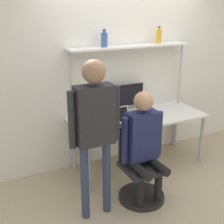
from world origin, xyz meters
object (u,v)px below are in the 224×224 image
Objects in this scene: monitor at (123,97)px; laptop at (119,120)px; cell_phone at (138,121)px; office_chair at (140,177)px; person_standing at (95,120)px; person_seated at (144,140)px; bottle_blue at (104,40)px; bottle_amber at (159,36)px.

monitor is 2.02× the size of laptop.
cell_phone is at bearing -91.08° from monitor.
office_chair is 1.06m from person_standing.
monitor is at bearing 74.97° from person_seated.
person_standing reaches higher than office_chair.
monitor is at bearing 88.92° from cell_phone.
office_chair is 1.82m from bottle_blue.
bottle_blue is at bearing 91.19° from person_seated.
monitor is 4.42× the size of cell_phone.
person_seated is 5.71× the size of bottle_amber.
office_chair is at bearing -89.42° from laptop.
laptop is 2.19× the size of cell_phone.
laptop is 1.36m from bottle_amber.
monitor is 0.88m from bottle_blue.
cell_phone is 0.08× the size of person_standing.
office_chair is at bearing -130.72° from bottle_amber.
bottle_amber reaches higher than bottle_blue.
bottle_amber reaches higher than person_seated.
person_standing reaches higher than person_seated.
cell_phone is 0.65m from person_seated.
person_standing is 1.90m from bottle_amber.
bottle_amber is at bearing 25.86° from laptop.
laptop is 0.61m from person_seated.
office_chair is (0.01, -0.56, -0.55)m from laptop.
office_chair is at bearing -88.75° from bottle_blue.
person_standing is 1.36m from bottle_blue.
cell_phone is at bearing -4.35° from laptop.
laptop is at bearing -87.82° from bottle_blue.
cell_phone is 0.66× the size of bottle_blue.
bottle_amber reaches higher than person_standing.
monitor is 1.38m from person_standing.
bottle_amber is at bearing -1.98° from monitor.
cell_phone is at bearing 63.50° from office_chair.
bottle_amber is (0.56, 0.43, 1.05)m from cell_phone.
bottle_blue reaches higher than office_chair.
cell_phone is 0.78m from office_chair.
bottle_blue is (-0.02, 0.41, 0.99)m from laptop.
bottle_blue is 0.96× the size of bottle_amber.
bottle_amber is (0.84, 0.41, 0.99)m from laptop.
bottle_blue reaches higher than monitor.
monitor is 1.00m from bottle_amber.
person_standing is (-0.60, -0.62, 0.31)m from laptop.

